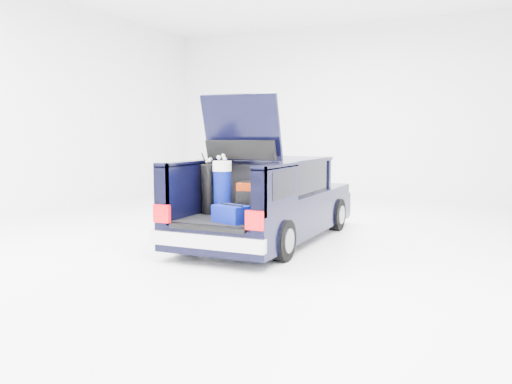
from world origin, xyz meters
The scene contains 6 objects.
ground centered at (0.00, 0.00, 0.00)m, with size 14.00×14.00×0.00m, color white.
car centered at (0.00, 0.11, 0.67)m, with size 1.87×4.65×2.47m.
red_suitcase centered at (0.22, -1.26, 0.86)m, with size 0.37×0.28×0.55m.
black_golf_bag centered at (-0.50, -1.18, 1.00)m, with size 0.31×0.35×0.88m.
blue_golf_bag centered at (-0.19, -1.32, 1.04)m, with size 0.31×0.31×0.96m.
blue_duffel centered at (0.20, -1.78, 0.72)m, with size 0.60×0.49×0.27m.
Camera 1 is at (3.71, -8.61, 1.87)m, focal length 38.00 mm.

